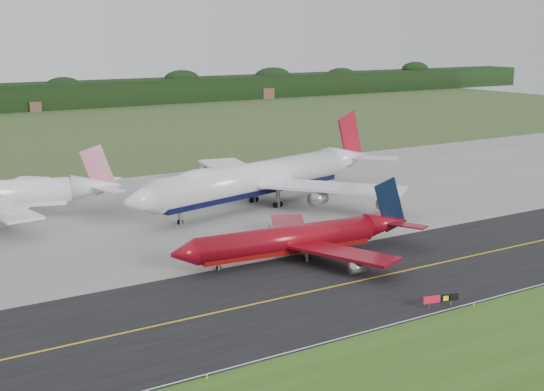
{
  "coord_description": "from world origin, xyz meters",
  "views": [
    {
      "loc": [
        -67.32,
        -86.65,
        35.98
      ],
      "look_at": [
        1.79,
        22.0,
        7.96
      ],
      "focal_mm": 50.0,
      "sensor_mm": 36.0,
      "label": 1
    }
  ],
  "objects": [
    {
      "name": "edge_marker_left",
      "position": [
        -33.41,
        -20.5,
        0.25
      ],
      "size": [
        0.16,
        0.16,
        0.5
      ],
      "primitive_type": "cylinder",
      "color": "yellow",
      "rests_on": "ground"
    },
    {
      "name": "taxiway_centreline",
      "position": [
        0.0,
        -4.0,
        0.03
      ],
      "size": [
        400.0,
        0.4,
        0.0
      ],
      "primitive_type": "cube",
      "color": "gold",
      "rests_on": "taxiway"
    },
    {
      "name": "taxiway_sign",
      "position": [
        2.71,
        -18.37,
        1.22
      ],
      "size": [
        5.08,
        1.49,
        1.73
      ],
      "color": "slate",
      "rests_on": "ground"
    },
    {
      "name": "apron",
      "position": [
        0.0,
        51.0,
        0.01
      ],
      "size": [
        400.0,
        78.0,
        0.01
      ],
      "primitive_type": "cube",
      "color": "gray",
      "rests_on": "ground"
    },
    {
      "name": "jet_red_737",
      "position": [
        -0.35,
        10.46,
        3.24
      ],
      "size": [
        43.39,
        35.25,
        11.71
      ],
      "color": "maroon",
      "rests_on": "ground"
    },
    {
      "name": "grass_verge",
      "position": [
        0.0,
        -35.0,
        0.01
      ],
      "size": [
        400.0,
        30.0,
        0.01
      ],
      "primitive_type": "cube",
      "color": "#2F5A1A",
      "rests_on": "ground"
    },
    {
      "name": "taxiway",
      "position": [
        0.0,
        -4.0,
        0.01
      ],
      "size": [
        400.0,
        32.0,
        0.02
      ],
      "primitive_type": "cube",
      "color": "black",
      "rests_on": "ground"
    },
    {
      "name": "jet_ba_747",
      "position": [
        13.91,
        45.46,
        6.06
      ],
      "size": [
        70.02,
        56.94,
        17.8
      ],
      "color": "white",
      "rests_on": "ground"
    },
    {
      "name": "taxiway_edge_line",
      "position": [
        0.0,
        -19.5,
        0.03
      ],
      "size": [
        400.0,
        0.25,
        0.0
      ],
      "primitive_type": "cube",
      "color": "silver",
      "rests_on": "taxiway"
    },
    {
      "name": "ground",
      "position": [
        0.0,
        0.0,
        0.0
      ],
      "size": [
        600.0,
        600.0,
        0.0
      ],
      "primitive_type": "plane",
      "color": "#394C23",
      "rests_on": "ground"
    },
    {
      "name": "edge_marker_center",
      "position": [
        6.72,
        -20.5,
        0.25
      ],
      "size": [
        0.16,
        0.16,
        0.5
      ],
      "primitive_type": "cylinder",
      "color": "yellow",
      "rests_on": "ground"
    }
  ]
}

